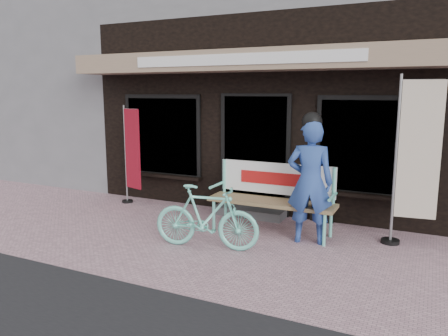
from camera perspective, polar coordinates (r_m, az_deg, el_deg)
The scene contains 9 objects.
ground at distance 6.51m, azimuth -2.65°, elevation -10.12°, with size 70.00×70.00×0.00m, color #BB8E9A.
storefront at distance 10.77m, azimuth 10.24°, elevation 13.86°, with size 7.00×6.77×6.00m.
neighbor_left_near at distance 15.80m, azimuth -21.17°, elevation 12.84°, with size 10.00×7.00×6.40m, color slate.
bench at distance 7.02m, azimuth 6.48°, elevation -3.18°, with size 2.03×0.54×1.10m.
person at distance 6.53m, azimuth 11.18°, elevation -1.50°, with size 0.74×0.56×1.95m.
bicycle at distance 6.28m, azimuth -2.32°, elevation -6.42°, with size 0.44×1.54×0.93m, color #74E3CB.
nobori_red at distance 8.80m, azimuth -12.00°, elevation 1.79°, with size 0.58×0.28×1.97m.
nobori_cream at distance 6.79m, azimuth 23.64°, elevation 1.03°, with size 0.73×0.30×2.48m.
menu_stand at distance 7.72m, azimuth 12.72°, elevation -3.90°, with size 0.41×0.13×0.81m.
Camera 1 is at (2.92, -5.37, 2.24)m, focal length 35.00 mm.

